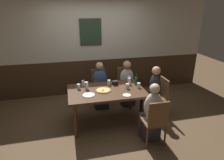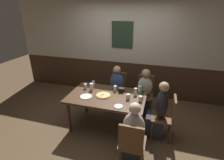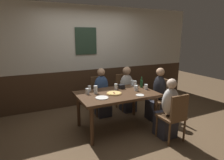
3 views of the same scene
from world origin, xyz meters
The scene contains 24 objects.
ground_plane centered at (0.00, 0.00, 0.00)m, with size 12.00×12.00×0.00m, color brown.
wall_back centered at (0.00, 1.65, 1.30)m, with size 6.40×0.13×2.60m.
dining_table centered at (0.00, 0.00, 0.66)m, with size 1.54×0.96×0.74m.
chair_mid_far centered at (0.00, 0.90, 0.50)m, with size 0.40×0.40×0.88m.
chair_right_near centered at (0.68, -0.90, 0.50)m, with size 0.40×0.40×0.88m.
chair_head_east centered at (1.18, 0.00, 0.50)m, with size 0.40×0.40×0.88m.
chair_right_far centered at (0.68, 0.90, 0.50)m, with size 0.40×0.40×0.88m.
person_mid_far centered at (0.00, 0.73, 0.47)m, with size 0.34×0.37×1.11m.
person_right_near centered at (0.68, -0.73, 0.47)m, with size 0.34×0.37×1.12m.
person_head_east centered at (1.02, 0.00, 0.49)m, with size 0.37×0.34×1.16m.
person_right_far centered at (0.68, 0.73, 0.47)m, with size 0.34×0.37×1.10m.
pizza centered at (-0.07, -0.03, 0.75)m, with size 0.29×0.29×0.03m.
highball_clear centered at (0.54, 0.18, 0.81)m, with size 0.06×0.06×0.15m.
tumbler_short centered at (0.44, -0.03, 0.79)m, with size 0.08×0.08×0.11m.
beer_glass_tall centered at (-0.39, 0.13, 0.81)m, with size 0.08×0.08×0.16m.
pint_glass_amber centered at (-0.44, 0.36, 0.79)m, with size 0.07×0.07×0.11m.
beer_glass_half centered at (0.60, 0.38, 0.79)m, with size 0.07×0.07×0.11m.
pint_glass_stout centered at (0.11, 0.24, 0.79)m, with size 0.07×0.07×0.12m.
tumbler_water centered at (-0.54, 0.17, 0.79)m, with size 0.07×0.07×0.11m.
pint_glass_pale centered at (0.68, -0.04, 0.79)m, with size 0.07×0.07×0.11m.
beer_bottle_green centered at (0.68, 0.14, 0.83)m, with size 0.06×0.06×0.23m.
plate_white_large centered at (-0.38, -0.17, 0.75)m, with size 0.24×0.24×0.01m, color white.
plate_white_small centered at (0.33, -0.34, 0.75)m, with size 0.16×0.16×0.01m, color white.
condiment_caddy centered at (0.24, 0.23, 0.79)m, with size 0.11×0.09×0.09m, color black.
Camera 2 is at (0.95, -2.89, 2.38)m, focal length 27.47 mm.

